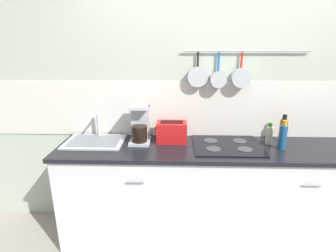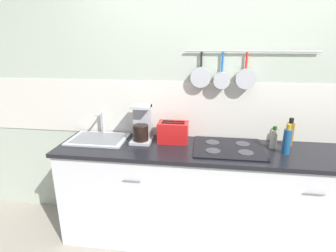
# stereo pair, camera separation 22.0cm
# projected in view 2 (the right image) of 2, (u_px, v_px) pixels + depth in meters

# --- Properties ---
(ground_plane) EXTENTS (12.00, 12.00, 0.00)m
(ground_plane) POSITION_uv_depth(u_px,v_px,m) (213.00, 239.00, 2.48)
(ground_plane) COLOR #9E9384
(wall_back) EXTENTS (7.20, 0.16, 2.60)m
(wall_back) POSITION_uv_depth(u_px,v_px,m) (220.00, 99.00, 2.40)
(wall_back) COLOR #B2BCA8
(wall_back) RESTS_ON ground_plane
(cabinet_base) EXTENTS (2.75, 0.56, 0.88)m
(cabinet_base) POSITION_uv_depth(u_px,v_px,m) (216.00, 198.00, 2.35)
(cabinet_base) COLOR silver
(cabinet_base) RESTS_ON ground_plane
(countertop) EXTENTS (2.79, 0.58, 0.03)m
(countertop) POSITION_uv_depth(u_px,v_px,m) (219.00, 151.00, 2.21)
(countertop) COLOR black
(countertop) RESTS_ON cabinet_base
(sink_basin) EXTENTS (0.52, 0.38, 0.25)m
(sink_basin) POSITION_uv_depth(u_px,v_px,m) (99.00, 138.00, 2.43)
(sink_basin) COLOR #B7BABF
(sink_basin) RESTS_ON countertop
(coffee_maker) EXTENTS (0.18, 0.21, 0.34)m
(coffee_maker) POSITION_uv_depth(u_px,v_px,m) (142.00, 126.00, 2.37)
(coffee_maker) COLOR #B7BABF
(coffee_maker) RESTS_ON countertop
(toaster) EXTENTS (0.28, 0.16, 0.19)m
(toaster) POSITION_uv_depth(u_px,v_px,m) (173.00, 132.00, 2.35)
(toaster) COLOR red
(toaster) RESTS_ON countertop
(cooktop) EXTENTS (0.58, 0.48, 0.01)m
(cooktop) POSITION_uv_depth(u_px,v_px,m) (228.00, 148.00, 2.22)
(cooktop) COLOR black
(cooktop) RESTS_ON countertop
(bottle_vinegar) EXTENTS (0.06, 0.06, 0.19)m
(bottle_vinegar) POSITION_uv_depth(u_px,v_px,m) (274.00, 139.00, 2.21)
(bottle_vinegar) COLOR #BFB799
(bottle_vinegar) RESTS_ON countertop
(bottle_sesame_oil) EXTENTS (0.06, 0.06, 0.25)m
(bottle_sesame_oil) POSITION_uv_depth(u_px,v_px,m) (287.00, 141.00, 2.09)
(bottle_sesame_oil) COLOR navy
(bottle_sesame_oil) RESTS_ON countertop
(bottle_cooking_wine) EXTENTS (0.07, 0.07, 0.25)m
(bottle_cooking_wine) POSITION_uv_depth(u_px,v_px,m) (290.00, 133.00, 2.27)
(bottle_cooking_wine) COLOR #8C5919
(bottle_cooking_wine) RESTS_ON countertop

